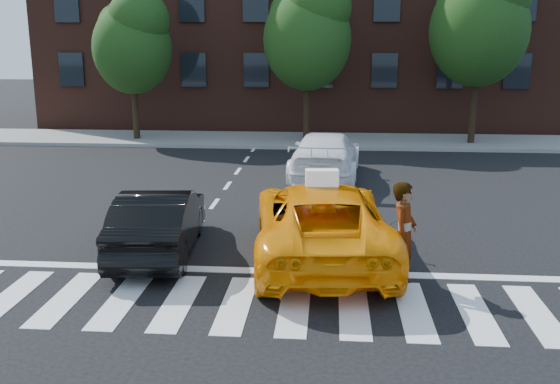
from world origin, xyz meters
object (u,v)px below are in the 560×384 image
at_px(black_sedan, 159,222).
at_px(white_suv, 325,156).
at_px(taxi, 321,221).
at_px(tree_mid, 308,29).
at_px(woman, 404,235).
at_px(dog, 323,272).
at_px(tree_right, 481,18).
at_px(tree_left, 132,39).

xyz_separation_m(black_sedan, white_suv, (3.40, 7.62, 0.06)).
xyz_separation_m(taxi, white_suv, (0.00, 7.62, -0.04)).
bearing_deg(tree_mid, woman, -81.50).
bearing_deg(white_suv, dog, 94.02).
xyz_separation_m(tree_right, black_sedan, (-9.53, -14.50, -4.57)).
bearing_deg(dog, tree_right, 87.88).
bearing_deg(tree_right, white_suv, -131.75).
distance_m(white_suv, dog, 9.03).
xyz_separation_m(tree_left, black_sedan, (4.97, -14.50, -3.75)).
relative_size(tree_right, black_sedan, 1.84).
bearing_deg(black_sedan, white_suv, -119.20).
bearing_deg(tree_right, taxi, -112.94).
distance_m(tree_right, black_sedan, 17.94).
distance_m(tree_left, black_sedan, 15.77).
xyz_separation_m(tree_mid, woman, (2.37, -15.90, -3.88)).
relative_size(taxi, white_suv, 1.10).
height_order(black_sedan, white_suv, white_suv).
xyz_separation_m(tree_mid, black_sedan, (-2.53, -14.50, -4.16)).
bearing_deg(taxi, white_suv, -95.15).
bearing_deg(taxi, tree_right, -118.08).
distance_m(tree_mid, white_suv, 8.05).
height_order(tree_right, white_suv, tree_right).
distance_m(black_sedan, white_suv, 8.35).
relative_size(tree_left, white_suv, 1.25).
height_order(tree_mid, black_sedan, tree_mid).
distance_m(tree_mid, dog, 16.57).
relative_size(white_suv, woman, 2.67).
height_order(taxi, white_suv, taxi).
bearing_deg(tree_right, woman, -106.22).
distance_m(black_sedan, dog, 3.76).
distance_m(taxi, woman, 2.07).
distance_m(tree_left, tree_right, 14.52).
relative_size(tree_mid, black_sedan, 1.69).
bearing_deg(tree_left, tree_mid, -0.00).
height_order(taxi, dog, taxi).
xyz_separation_m(tree_mid, tree_right, (7.00, -0.00, 0.41)).
height_order(tree_right, dog, tree_right).
height_order(woman, dog, woman).
bearing_deg(black_sedan, dog, 153.01).
bearing_deg(dog, tree_mid, 112.14).
xyz_separation_m(tree_right, woman, (-4.63, -15.90, -4.29)).
bearing_deg(tree_left, woman, -58.15).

